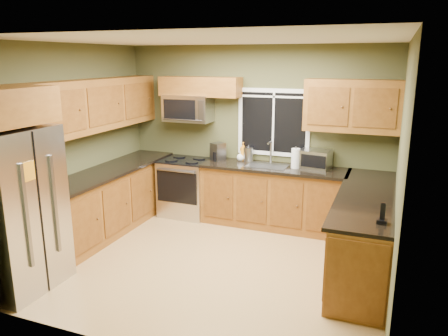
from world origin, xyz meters
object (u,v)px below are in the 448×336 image
Objects in this scene: microwave at (188,108)px; paper_towel_roll at (296,158)px; refrigerator at (15,210)px; range at (186,187)px; toaster_oven at (315,159)px; cordless_phone at (382,217)px; soap_bottle_a at (243,151)px; coffee_maker at (218,152)px; soap_bottle_c at (241,156)px; kettle at (248,154)px.

microwave is 2.37× the size of paper_towel_roll.
range is (0.69, 2.77, -0.43)m from refrigerator.
refrigerator is 3.80× the size of toaster_oven.
refrigerator is 8.49× the size of cordless_phone.
range is 2.93× the size of paper_towel_roll.
toaster_oven reaches higher than range.
coffee_maker is at bearing -160.36° from soap_bottle_a.
soap_bottle_a reaches higher than coffee_maker.
cordless_phone is at bearing 14.07° from refrigerator.
cordless_phone is at bearing -31.23° from range.
soap_bottle_c is (-0.90, 0.16, -0.07)m from paper_towel_roll.
kettle is (1.00, 0.18, 0.60)m from range.
microwave is at bearing 174.20° from coffee_maker.
range is at bearing -176.11° from toaster_oven.
refrigerator is 6.68× the size of kettle.
range is at bearing 148.77° from cordless_phone.
soap_bottle_c is at bearing -138.21° from soap_bottle_a.
range is at bearing -167.76° from soap_bottle_c.
paper_towel_roll reaches higher than range.
kettle reaches higher than cordless_phone.
soap_bottle_c is (0.87, 0.05, -0.71)m from microwave.
toaster_oven is 1.48× the size of paper_towel_roll.
toaster_oven is 2.21m from cordless_phone.
coffee_maker is at bearing -177.87° from toaster_oven.
paper_towel_roll is at bearing -3.37° from microwave.
toaster_oven is 1.14m from soap_bottle_a.
range is 0.80m from coffee_maker.
toaster_oven is 2.23× the size of cordless_phone.
refrigerator is at bearing -103.34° from microwave.
cordless_phone is (2.03, -2.02, -0.06)m from kettle.
kettle is (1.69, 2.95, 0.16)m from refrigerator.
refrigerator is 3.99m from toaster_oven.
soap_bottle_a reaches higher than soap_bottle_c.
coffee_maker is at bearing 8.90° from range.
toaster_oven is 1.51m from coffee_maker.
paper_towel_roll is (2.46, 2.80, 0.19)m from refrigerator.
paper_towel_roll is at bearing -2.33° from coffee_maker.
refrigerator is at bearing -133.14° from toaster_oven.
soap_bottle_c is (0.87, 0.19, 0.55)m from range.
paper_towel_roll reaches higher than soap_bottle_a.
kettle is at bearing 177.69° from toaster_oven.
cordless_phone reaches higher than range.
coffee_maker is 0.48m from kettle.
paper_towel_roll is 2.09× the size of soap_bottle_c.
kettle is 0.11m from soap_bottle_a.
refrigerator reaches higher than coffee_maker.
toaster_oven is at bearing 21.75° from paper_towel_roll.
refrigerator is at bearing -131.26° from paper_towel_roll.
coffee_maker reaches higher than cordless_phone.
kettle is 1.27× the size of cordless_phone.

